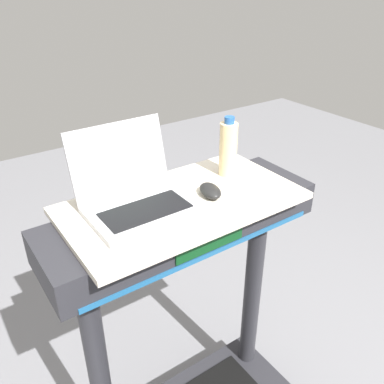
# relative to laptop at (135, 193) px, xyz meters

# --- Properties ---
(desk_board) EXTENTS (0.73, 0.40, 0.02)m
(desk_board) POSITION_rel_laptop_xyz_m (0.14, -0.04, -0.06)
(desk_board) COLOR beige
(desk_board) RESTS_ON treadmill_base
(laptop) EXTENTS (0.31, 0.27, 0.23)m
(laptop) POSITION_rel_laptop_xyz_m (0.00, 0.00, 0.00)
(laptop) COLOR #B7B7BC
(laptop) RESTS_ON desk_board
(computer_mouse) EXTENTS (0.08, 0.11, 0.03)m
(computer_mouse) POSITION_rel_laptop_xyz_m (0.22, -0.07, -0.03)
(computer_mouse) COLOR black
(computer_mouse) RESTS_ON desk_board
(water_bottle) EXTENTS (0.06, 0.06, 0.20)m
(water_bottle) POSITION_rel_laptop_xyz_m (0.36, 0.02, 0.05)
(water_bottle) COLOR beige
(water_bottle) RESTS_ON desk_board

